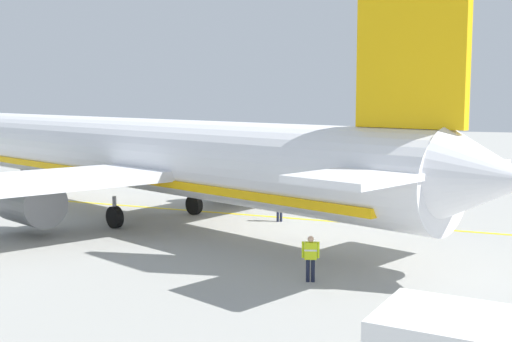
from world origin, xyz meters
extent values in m
cylinder|color=white|center=(20.21, 20.55, 3.50)|extent=(16.67, 34.90, 3.80)
cone|color=white|center=(13.06, 2.30, 3.90)|extent=(4.17, 4.16, 3.23)
cylinder|color=slate|center=(14.18, 22.70, 1.63)|extent=(3.22, 3.78, 2.20)
cube|color=white|center=(27.99, 15.35, 2.83)|extent=(16.70, 8.88, 0.50)
cylinder|color=slate|center=(26.10, 18.03, 1.63)|extent=(3.22, 3.78, 2.20)
cube|color=#F2B20C|center=(14.19, 5.19, 8.65)|extent=(1.94, 4.23, 6.50)
cube|color=white|center=(14.19, 5.19, 3.90)|extent=(10.85, 6.77, 0.24)
cube|color=#F2B20C|center=(20.21, 20.55, 2.46)|extent=(15.18, 31.48, 0.36)
cylinder|color=black|center=(25.20, 33.29, 0.55)|extent=(0.73, 1.15, 1.10)
cylinder|color=gray|center=(25.20, 33.29, 1.35)|extent=(0.20, 0.20, 0.50)
cylinder|color=black|center=(17.24, 20.10, 0.55)|extent=(0.73, 1.15, 1.10)
cylinder|color=gray|center=(17.24, 20.10, 1.35)|extent=(0.20, 0.20, 0.50)
cylinder|color=black|center=(22.09, 18.20, 0.55)|extent=(0.73, 1.15, 1.10)
cylinder|color=gray|center=(22.09, 18.20, 1.35)|extent=(0.20, 0.20, 0.50)
cube|color=#333338|center=(29.71, 8.48, 0.15)|extent=(2.17, 2.17, 0.30)
cube|color=silver|center=(29.71, 8.48, 1.07)|extent=(1.91, 1.91, 1.53)
cube|color=silver|center=(29.51, 8.01, 1.68)|extent=(1.59, 1.13, 0.55)
cylinder|color=#191E33|center=(22.06, 13.01, 0.44)|extent=(0.14, 0.14, 0.88)
cylinder|color=#191E33|center=(21.94, 13.15, 0.44)|extent=(0.14, 0.14, 0.88)
cube|color=#CCE519|center=(22.00, 13.08, 1.21)|extent=(0.46, 0.48, 0.66)
cube|color=silver|center=(22.00, 13.08, 1.24)|extent=(0.47, 0.49, 0.06)
sphere|color=tan|center=(22.00, 13.08, 1.66)|extent=(0.24, 0.24, 0.24)
cylinder|color=#CCE519|center=(22.17, 12.88, 1.24)|extent=(0.09, 0.09, 0.63)
cylinder|color=#CCE519|center=(21.82, 13.28, 1.24)|extent=(0.09, 0.09, 0.63)
cylinder|color=#191E33|center=(11.97, 8.03, 0.41)|extent=(0.14, 0.14, 0.82)
cylinder|color=#191E33|center=(11.91, 8.20, 0.41)|extent=(0.14, 0.14, 0.82)
cube|color=#CCE519|center=(11.94, 8.12, 1.13)|extent=(0.35, 0.49, 0.61)
cube|color=silver|center=(11.94, 8.12, 1.16)|extent=(0.36, 0.50, 0.06)
sphere|color=tan|center=(11.94, 8.12, 1.54)|extent=(0.22, 0.22, 0.22)
cylinder|color=#CCE519|center=(12.03, 7.86, 1.16)|extent=(0.09, 0.09, 0.58)
cylinder|color=#CCE519|center=(11.86, 8.37, 1.16)|extent=(0.09, 0.09, 0.58)
cube|color=yellow|center=(23.11, 15.55, 0.01)|extent=(0.30, 60.00, 0.01)
camera|label=1|loc=(-9.43, 1.26, 6.51)|focal=45.41mm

